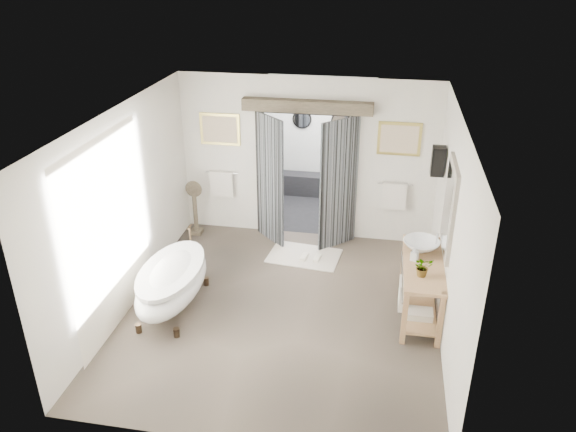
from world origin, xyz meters
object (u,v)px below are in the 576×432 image
object	(u,v)px
clawfoot_tub	(172,281)
vanity	(419,283)
rug	(304,256)
basin	(421,246)

from	to	relation	value
clawfoot_tub	vanity	world-z (taller)	clawfoot_tub
clawfoot_tub	vanity	distance (m)	3.54
rug	clawfoot_tub	bearing A→B (deg)	-132.17
rug	basin	world-z (taller)	basin
clawfoot_tub	basin	world-z (taller)	basin
vanity	basin	size ratio (longest dim) A/B	3.03
clawfoot_tub	rug	world-z (taller)	clawfoot_tub
basin	clawfoot_tub	bearing A→B (deg)	168.23
clawfoot_tub	basin	size ratio (longest dim) A/B	3.55
clawfoot_tub	basin	bearing A→B (deg)	12.65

